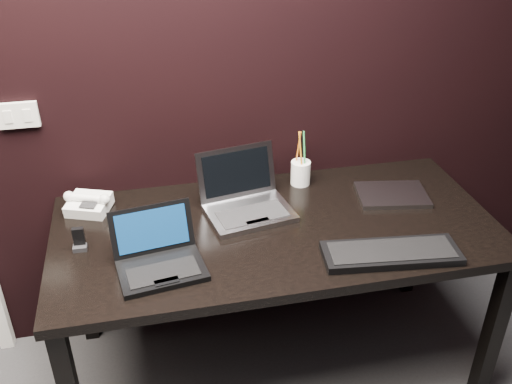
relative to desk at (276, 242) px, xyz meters
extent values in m
plane|color=black|center=(-0.30, 0.40, 0.64)|extent=(4.00, 0.00, 4.00)
cube|color=silver|center=(-0.92, 0.39, 0.46)|extent=(0.15, 0.02, 0.10)
cube|color=silver|center=(-0.95, 0.38, 0.46)|extent=(0.03, 0.01, 0.05)
cube|color=silver|center=(-0.88, 0.38, 0.46)|extent=(0.03, 0.01, 0.05)
cube|color=black|center=(0.00, 0.00, 0.06)|extent=(1.70, 0.80, 0.04)
cube|color=black|center=(0.80, -0.35, -0.31)|extent=(0.06, 0.06, 0.70)
cube|color=black|center=(-0.80, 0.35, -0.31)|extent=(0.06, 0.06, 0.70)
cube|color=black|center=(0.80, 0.35, -0.31)|extent=(0.06, 0.06, 0.70)
cube|color=black|center=(-0.45, -0.20, 0.09)|extent=(0.31, 0.24, 0.02)
cube|color=black|center=(-0.45, -0.22, 0.10)|extent=(0.25, 0.14, 0.00)
cube|color=black|center=(-0.44, -0.27, 0.10)|extent=(0.08, 0.04, 0.00)
cube|color=black|center=(-0.47, -0.07, 0.18)|extent=(0.29, 0.10, 0.17)
cube|color=#09254A|center=(-0.47, -0.08, 0.18)|extent=(0.25, 0.08, 0.13)
cube|color=#9E9DA3|center=(-0.09, 0.09, 0.09)|extent=(0.36, 0.29, 0.02)
cube|color=black|center=(-0.08, 0.06, 0.10)|extent=(0.29, 0.17, 0.00)
cube|color=gray|center=(-0.07, 0.00, 0.10)|extent=(0.10, 0.05, 0.00)
cube|color=gray|center=(-0.11, 0.23, 0.20)|extent=(0.33, 0.12, 0.20)
cube|color=black|center=(-0.11, 0.23, 0.20)|extent=(0.28, 0.09, 0.17)
cube|color=black|center=(0.35, -0.28, 0.09)|extent=(0.50, 0.22, 0.03)
cube|color=black|center=(0.35, -0.28, 0.11)|extent=(0.45, 0.18, 0.00)
cube|color=#97979D|center=(0.52, 0.11, 0.09)|extent=(0.32, 0.25, 0.02)
cube|color=white|center=(-0.71, 0.26, 0.10)|extent=(0.20, 0.19, 0.07)
cylinder|color=white|center=(-0.71, 0.25, 0.14)|extent=(0.15, 0.08, 0.03)
sphere|color=silver|center=(-0.78, 0.28, 0.14)|extent=(0.06, 0.06, 0.04)
sphere|color=white|center=(-0.64, 0.23, 0.14)|extent=(0.06, 0.06, 0.04)
cube|color=black|center=(-0.70, 0.22, 0.13)|extent=(0.07, 0.06, 0.01)
cube|color=black|center=(-0.73, 0.01, 0.12)|extent=(0.04, 0.02, 0.08)
cube|color=black|center=(-0.73, 0.00, 0.09)|extent=(0.05, 0.04, 0.02)
cylinder|color=white|center=(0.18, 0.30, 0.13)|extent=(0.09, 0.09, 0.10)
cylinder|color=#D46413|center=(0.17, 0.31, 0.25)|extent=(0.02, 0.03, 0.16)
cylinder|color=green|center=(0.19, 0.29, 0.25)|extent=(0.01, 0.03, 0.16)
cylinder|color=black|center=(0.19, 0.31, 0.25)|extent=(0.01, 0.02, 0.16)
cylinder|color=#C06E12|center=(0.17, 0.29, 0.25)|extent=(0.02, 0.04, 0.16)
camera|label=1|loc=(-0.47, -1.77, 1.30)|focal=40.00mm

